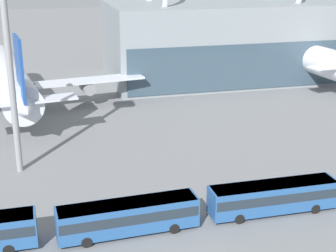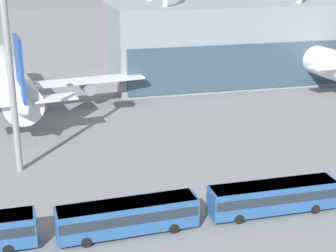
# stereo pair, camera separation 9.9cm
# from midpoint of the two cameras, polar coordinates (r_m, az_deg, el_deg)

# --- Properties ---
(airliner_at_gate_near) EXTENTS (44.70, 42.07, 14.73)m
(airliner_at_gate_near) POSITION_cam_midpoint_polar(r_m,az_deg,el_deg) (88.03, -17.14, 4.88)
(airliner_at_gate_near) COLOR silver
(airliner_at_gate_near) RESTS_ON ground_plane
(airliner_at_gate_far) EXTENTS (38.19, 40.65, 13.72)m
(airliner_at_gate_far) POSITION_cam_midpoint_polar(r_m,az_deg,el_deg) (109.19, 13.87, 7.78)
(airliner_at_gate_far) COLOR white
(airliner_at_gate_far) RESTS_ON ground_plane
(shuttle_bus_1) EXTENTS (13.36, 3.35, 3.19)m
(shuttle_bus_1) POSITION_cam_midpoint_polar(r_m,az_deg,el_deg) (48.65, -4.51, -9.86)
(shuttle_bus_1) COLOR #285693
(shuttle_bus_1) RESTS_ON ground_plane
(shuttle_bus_2) EXTENTS (13.26, 2.84, 3.19)m
(shuttle_bus_2) POSITION_cam_midpoint_polar(r_m,az_deg,el_deg) (53.18, 11.55, -7.58)
(shuttle_bus_2) COLOR #285693
(shuttle_bus_2) RESTS_ON ground_plane
(floodlight_mast) EXTENTS (3.14, 3.14, 22.98)m
(floodlight_mast) POSITION_cam_midpoint_polar(r_m,az_deg,el_deg) (60.82, -17.41, 8.74)
(floodlight_mast) COLOR gray
(floodlight_mast) RESTS_ON ground_plane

